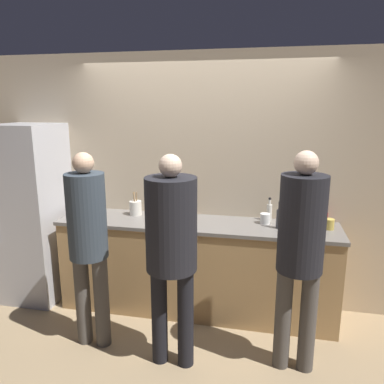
{
  "coord_description": "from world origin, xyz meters",
  "views": [
    {
      "loc": [
        0.7,
        -3.13,
        2.08
      ],
      "look_at": [
        0.0,
        0.14,
        1.3
      ],
      "focal_mm": 35.0,
      "sensor_mm": 36.0,
      "label": 1
    }
  ],
  "objects_px": {
    "person_left": "(88,236)",
    "bottle_dark": "(279,218)",
    "utensil_crock": "(136,208)",
    "cup_white": "(265,219)",
    "person_center": "(171,241)",
    "bottle_red": "(324,218)",
    "cup_yellow": "(329,224)",
    "refrigerator": "(33,213)",
    "bottle_clear": "(269,212)",
    "fruit_bowl": "(175,215)",
    "person_right": "(301,245)"
  },
  "relations": [
    {
      "from": "person_left",
      "to": "utensil_crock",
      "type": "height_order",
      "value": "person_left"
    },
    {
      "from": "cup_white",
      "to": "person_left",
      "type": "bearing_deg",
      "value": -149.77
    },
    {
      "from": "person_right",
      "to": "cup_yellow",
      "type": "height_order",
      "value": "person_right"
    },
    {
      "from": "bottle_clear",
      "to": "cup_white",
      "type": "bearing_deg",
      "value": -108.74
    },
    {
      "from": "person_center",
      "to": "bottle_red",
      "type": "bearing_deg",
      "value": 39.85
    },
    {
      "from": "utensil_crock",
      "to": "cup_white",
      "type": "xyz_separation_m",
      "value": [
        1.34,
        -0.02,
        -0.03
      ]
    },
    {
      "from": "refrigerator",
      "to": "person_center",
      "type": "bearing_deg",
      "value": -24.72
    },
    {
      "from": "fruit_bowl",
      "to": "cup_white",
      "type": "bearing_deg",
      "value": 3.66
    },
    {
      "from": "refrigerator",
      "to": "person_right",
      "type": "bearing_deg",
      "value": -13.68
    },
    {
      "from": "fruit_bowl",
      "to": "utensil_crock",
      "type": "bearing_deg",
      "value": 170.72
    },
    {
      "from": "person_center",
      "to": "bottle_dark",
      "type": "relative_size",
      "value": 6.76
    },
    {
      "from": "person_left",
      "to": "fruit_bowl",
      "type": "xyz_separation_m",
      "value": [
        0.55,
        0.78,
        -0.0
      ]
    },
    {
      "from": "person_left",
      "to": "fruit_bowl",
      "type": "relative_size",
      "value": 6.56
    },
    {
      "from": "bottle_clear",
      "to": "person_center",
      "type": "bearing_deg",
      "value": -124.45
    },
    {
      "from": "person_left",
      "to": "person_center",
      "type": "xyz_separation_m",
      "value": [
        0.75,
        -0.11,
        0.06
      ]
    },
    {
      "from": "cup_yellow",
      "to": "person_right",
      "type": "bearing_deg",
      "value": -112.45
    },
    {
      "from": "bottle_red",
      "to": "cup_yellow",
      "type": "height_order",
      "value": "bottle_red"
    },
    {
      "from": "fruit_bowl",
      "to": "bottle_red",
      "type": "relative_size",
      "value": 1.54
    },
    {
      "from": "person_center",
      "to": "bottle_dark",
      "type": "height_order",
      "value": "person_center"
    },
    {
      "from": "refrigerator",
      "to": "person_center",
      "type": "height_order",
      "value": "refrigerator"
    },
    {
      "from": "person_right",
      "to": "cup_white",
      "type": "distance_m",
      "value": 0.85
    },
    {
      "from": "fruit_bowl",
      "to": "utensil_crock",
      "type": "distance_m",
      "value": 0.45
    },
    {
      "from": "refrigerator",
      "to": "utensil_crock",
      "type": "distance_m",
      "value": 1.12
    },
    {
      "from": "person_center",
      "to": "bottle_clear",
      "type": "height_order",
      "value": "person_center"
    },
    {
      "from": "utensil_crock",
      "to": "cup_white",
      "type": "bearing_deg",
      "value": -0.68
    },
    {
      "from": "person_left",
      "to": "bottle_dark",
      "type": "bearing_deg",
      "value": 24.65
    },
    {
      "from": "bottle_red",
      "to": "cup_yellow",
      "type": "xyz_separation_m",
      "value": [
        0.03,
        -0.14,
        -0.02
      ]
    },
    {
      "from": "refrigerator",
      "to": "bottle_clear",
      "type": "relative_size",
      "value": 8.03
    },
    {
      "from": "utensil_crock",
      "to": "person_center",
      "type": "bearing_deg",
      "value": -55.92
    },
    {
      "from": "bottle_dark",
      "to": "utensil_crock",
      "type": "bearing_deg",
      "value": 174.75
    },
    {
      "from": "bottle_dark",
      "to": "cup_white",
      "type": "distance_m",
      "value": 0.18
    },
    {
      "from": "refrigerator",
      "to": "cup_yellow",
      "type": "relative_size",
      "value": 19.15
    },
    {
      "from": "person_left",
      "to": "bottle_dark",
      "type": "distance_m",
      "value": 1.73
    },
    {
      "from": "cup_yellow",
      "to": "bottle_clear",
      "type": "bearing_deg",
      "value": 163.87
    },
    {
      "from": "fruit_bowl",
      "to": "cup_yellow",
      "type": "bearing_deg",
      "value": 0.26
    },
    {
      "from": "utensil_crock",
      "to": "bottle_clear",
      "type": "xyz_separation_m",
      "value": [
        1.38,
        0.09,
        0.02
      ]
    },
    {
      "from": "refrigerator",
      "to": "cup_yellow",
      "type": "xyz_separation_m",
      "value": [
        3.04,
        0.09,
        0.05
      ]
    },
    {
      "from": "person_left",
      "to": "bottle_dark",
      "type": "xyz_separation_m",
      "value": [
        1.57,
        0.72,
        0.05
      ]
    },
    {
      "from": "person_right",
      "to": "utensil_crock",
      "type": "relative_size",
      "value": 7.1
    },
    {
      "from": "person_left",
      "to": "fruit_bowl",
      "type": "distance_m",
      "value": 0.96
    },
    {
      "from": "bottle_red",
      "to": "bottle_dark",
      "type": "distance_m",
      "value": 0.48
    },
    {
      "from": "bottle_dark",
      "to": "cup_yellow",
      "type": "relative_size",
      "value": 2.6
    },
    {
      "from": "person_left",
      "to": "cup_white",
      "type": "relative_size",
      "value": 17.07
    },
    {
      "from": "bottle_clear",
      "to": "bottle_dark",
      "type": "xyz_separation_m",
      "value": [
        0.09,
        -0.23,
        0.01
      ]
    },
    {
      "from": "cup_yellow",
      "to": "person_center",
      "type": "bearing_deg",
      "value": -144.89
    },
    {
      "from": "refrigerator",
      "to": "person_center",
      "type": "distance_m",
      "value": 1.94
    },
    {
      "from": "person_center",
      "to": "person_left",
      "type": "bearing_deg",
      "value": 171.94
    },
    {
      "from": "person_left",
      "to": "cup_white",
      "type": "xyz_separation_m",
      "value": [
        1.44,
        0.84,
        -0.01
      ]
    },
    {
      "from": "refrigerator",
      "to": "bottle_dark",
      "type": "relative_size",
      "value": 7.37
    },
    {
      "from": "person_right",
      "to": "bottle_clear",
      "type": "height_order",
      "value": "person_right"
    }
  ]
}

